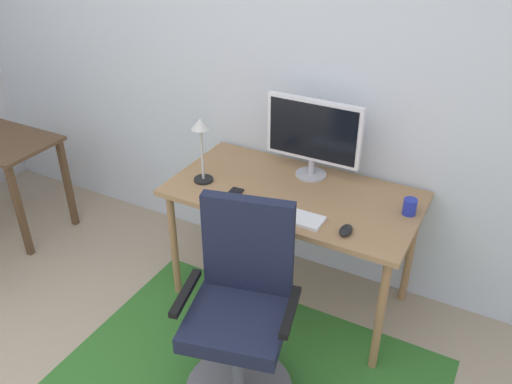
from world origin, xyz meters
name	(u,v)px	position (x,y,z in m)	size (l,w,h in m)	color
wall_back	(295,67)	(0.00, 2.20, 1.30)	(6.00, 0.10, 2.60)	silver
area_rug	(249,379)	(0.30, 1.08, 0.00)	(1.88, 1.28, 0.01)	#316D28
desk	(293,203)	(0.21, 1.77, 0.67)	(1.38, 0.72, 0.75)	#9E764C
monitor	(313,133)	(0.22, 1.99, 1.01)	(0.55, 0.18, 0.46)	#B2B2B7
keyboard	(283,213)	(0.26, 1.53, 0.76)	(0.43, 0.13, 0.02)	white
computer_mouse	(346,230)	(0.60, 1.53, 0.76)	(0.06, 0.10, 0.03)	black
coffee_cup	(410,207)	(0.83, 1.85, 0.79)	(0.07, 0.07, 0.09)	#212E9E
cell_phone	(233,194)	(-0.06, 1.58, 0.75)	(0.07, 0.14, 0.01)	black
desk_lamp	(201,138)	(-0.29, 1.64, 1.02)	(0.11, 0.11, 0.38)	black
office_chair	(241,324)	(0.29, 1.03, 0.43)	(0.58, 0.54, 1.04)	slate
side_table	(5,156)	(-1.86, 1.52, 0.58)	(0.72, 0.50, 0.71)	brown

